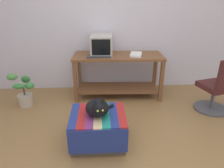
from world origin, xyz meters
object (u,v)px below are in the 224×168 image
Objects in this scene: keyboard at (99,56)px; potted_plant at (24,93)px; tv_monitor at (102,45)px; ottoman_with_blanket at (98,128)px; cat at (98,108)px; book at (136,54)px; desk at (118,68)px; office_chair at (218,89)px.

keyboard reaches higher than potted_plant.
tv_monitor is 0.82× the size of ottoman_with_blanket.
cat is (0.00, -0.02, 0.31)m from ottoman_with_blanket.
desk is at bearing -176.83° from book.
book reaches higher than desk.
keyboard is 0.45× the size of office_chair.
book is 0.45× the size of ottoman_with_blanket.
potted_plant is 0.65× the size of office_chair.
desk reaches higher than cat.
book is 1.39m from office_chair.
office_chair is (1.19, -0.60, -0.41)m from book.
desk is 0.50m from tv_monitor.
book is 0.34× the size of office_chair.
tv_monitor reaches higher than cat.
keyboard is at bearing 77.81° from cat.
cat is (-0.65, -1.28, -0.28)m from book.
desk reaches higher than potted_plant.
tv_monitor is at bearing 87.21° from ottoman_with_blanket.
desk is 0.44m from keyboard.
desk is 2.87× the size of tv_monitor.
book is at bearing 2.14° from keyboard.
book is at bearing -8.19° from desk.
cat reaches higher than ottoman_with_blanket.
tv_monitor is 0.93× the size of potted_plant.
book is (0.30, -0.06, 0.26)m from desk.
potted_plant is at bearing -167.13° from desk.
office_chair is (1.49, -0.66, -0.14)m from desk.
desk reaches higher than ottoman_with_blanket.
tv_monitor is at bearing -38.91° from office_chair.
ottoman_with_blanket is at bearing -102.81° from desk.
desk is at bearing 16.20° from keyboard.
tv_monitor reaches higher than ottoman_with_blanket.
keyboard is at bearing -160.71° from book.
keyboard is at bearing 89.06° from ottoman_with_blanket.
desk is at bearing -39.65° from office_chair.
keyboard is 1.04× the size of cat.
keyboard is (-0.05, -0.22, -0.15)m from tv_monitor.
potted_plant is at bearing 140.67° from ottoman_with_blanket.
tv_monitor reaches higher than book.
ottoman_with_blanket is at bearing 83.52° from cat.
cat is 1.64m from potted_plant.
book is at bearing 62.48° from ottoman_with_blanket.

